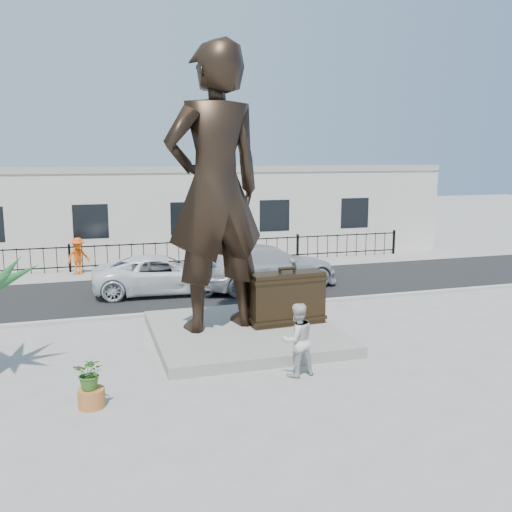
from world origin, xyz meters
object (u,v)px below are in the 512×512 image
(tourist, at_px, (297,340))
(car_white, at_px, (162,274))
(suitcase, at_px, (287,298))
(statue, at_px, (215,189))

(tourist, relative_size, car_white, 0.34)
(suitcase, bearing_deg, car_white, 111.85)
(suitcase, relative_size, tourist, 1.23)
(statue, relative_size, suitcase, 3.63)
(statue, xyz_separation_m, tourist, (1.17, -3.45, -3.40))
(tourist, bearing_deg, car_white, -87.40)
(tourist, xyz_separation_m, car_white, (-1.95, 9.30, -0.16))
(suitcase, height_order, car_white, suitcase)
(statue, distance_m, car_white, 6.89)
(statue, bearing_deg, tourist, 97.06)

